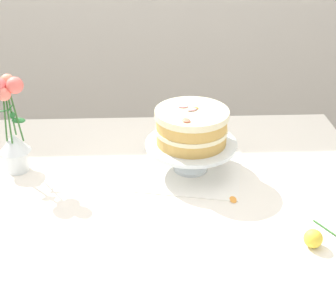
% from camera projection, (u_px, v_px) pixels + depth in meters
% --- Properties ---
extents(dining_table, '(1.40, 1.00, 0.74)m').
position_uv_depth(dining_table, '(152.00, 216.00, 1.53)').
color(dining_table, white).
rests_on(dining_table, ground).
extents(linen_napkin, '(0.38, 0.38, 0.00)m').
position_uv_depth(linen_napkin, '(191.00, 169.00, 1.59)').
color(linen_napkin, white).
rests_on(linen_napkin, dining_table).
extents(cake_stand, '(0.29, 0.29, 0.10)m').
position_uv_depth(cake_stand, '(192.00, 147.00, 1.55)').
color(cake_stand, silver).
rests_on(cake_stand, linen_napkin).
extents(layer_cake, '(0.23, 0.23, 0.12)m').
position_uv_depth(layer_cake, '(192.00, 126.00, 1.52)').
color(layer_cake, tan).
rests_on(layer_cake, cake_stand).
extents(flower_vase, '(0.11, 0.11, 0.32)m').
position_uv_depth(flower_vase, '(13.00, 130.00, 1.52)').
color(flower_vase, silver).
rests_on(flower_vase, dining_table).
extents(fallen_rose, '(0.13, 0.13, 0.05)m').
position_uv_depth(fallen_rose, '(315.00, 238.00, 1.25)').
color(fallen_rose, '#2D6028').
rests_on(fallen_rose, dining_table).
extents(loose_petal_1, '(0.02, 0.04, 0.00)m').
position_uv_depth(loose_petal_1, '(234.00, 199.00, 1.44)').
color(loose_petal_1, orange).
rests_on(loose_petal_1, dining_table).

